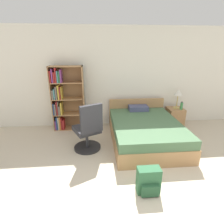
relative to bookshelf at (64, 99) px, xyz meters
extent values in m
cube|color=silver|center=(1.58, 0.27, 0.47)|extent=(9.00, 0.06, 2.60)
cube|color=#AD7F51|center=(-0.28, 0.00, 0.00)|extent=(0.02, 0.33, 1.66)
cube|color=#AD7F51|center=(0.51, 0.00, 0.00)|extent=(0.02, 0.33, 1.66)
cube|color=#936C45|center=(0.11, 0.15, 0.00)|extent=(0.81, 0.01, 1.66)
cube|color=#AD7F51|center=(0.11, 0.00, -0.82)|extent=(0.77, 0.31, 0.02)
cube|color=#7A387F|center=(-0.25, -0.05, -0.68)|extent=(0.03, 0.21, 0.25)
cube|color=navy|center=(-0.21, -0.06, -0.64)|extent=(0.03, 0.19, 0.35)
cube|color=beige|center=(-0.17, -0.04, -0.64)|extent=(0.03, 0.24, 0.34)
cube|color=orange|center=(-0.13, -0.03, -0.63)|extent=(0.03, 0.25, 0.35)
cube|color=maroon|center=(-0.10, -0.03, -0.65)|extent=(0.02, 0.26, 0.33)
cube|color=maroon|center=(-0.05, -0.05, -0.68)|extent=(0.04, 0.22, 0.26)
cube|color=#AD7F51|center=(0.11, 0.00, -0.40)|extent=(0.77, 0.31, 0.02)
cube|color=navy|center=(-0.25, -0.04, -0.24)|extent=(0.02, 0.23, 0.30)
cube|color=#665B51|center=(-0.21, -0.06, -0.25)|extent=(0.04, 0.20, 0.28)
cube|color=maroon|center=(-0.17, -0.05, -0.22)|extent=(0.02, 0.21, 0.35)
cube|color=#665B51|center=(-0.14, -0.03, -0.22)|extent=(0.02, 0.26, 0.35)
cube|color=#665B51|center=(-0.11, -0.06, -0.28)|extent=(0.03, 0.19, 0.23)
cube|color=gold|center=(-0.07, -0.04, -0.24)|extent=(0.04, 0.24, 0.32)
cube|color=#AD7F51|center=(0.11, 0.00, 0.01)|extent=(0.77, 0.31, 0.02)
cube|color=#665B51|center=(-0.24, -0.06, 0.14)|extent=(0.04, 0.20, 0.23)
cube|color=teal|center=(-0.20, -0.06, 0.15)|extent=(0.03, 0.20, 0.26)
cube|color=#665B51|center=(-0.15, -0.05, 0.18)|extent=(0.04, 0.22, 0.32)
cube|color=gold|center=(-0.09, -0.03, 0.20)|extent=(0.04, 0.25, 0.35)
cube|color=maroon|center=(-0.06, -0.06, 0.17)|extent=(0.02, 0.20, 0.31)
cube|color=gold|center=(-0.02, -0.04, 0.18)|extent=(0.02, 0.23, 0.31)
cube|color=#AD7F51|center=(0.11, 0.00, 0.42)|extent=(0.77, 0.31, 0.02)
cube|color=maroon|center=(-0.25, -0.04, 0.58)|extent=(0.03, 0.24, 0.29)
cube|color=#7A387F|center=(-0.20, -0.03, 0.60)|extent=(0.03, 0.25, 0.33)
cube|color=maroon|center=(-0.16, -0.04, 0.56)|extent=(0.03, 0.24, 0.26)
cube|color=maroon|center=(-0.12, -0.05, 0.61)|extent=(0.03, 0.21, 0.36)
cube|color=teal|center=(-0.08, -0.06, 0.58)|extent=(0.03, 0.20, 0.28)
cube|color=#2D6638|center=(-0.04, -0.04, 0.57)|extent=(0.03, 0.24, 0.28)
cube|color=#7A387F|center=(0.00, -0.04, 0.59)|extent=(0.03, 0.24, 0.31)
cube|color=#AD7F51|center=(0.11, 0.00, 0.82)|extent=(0.81, 0.33, 0.02)
cube|color=#AD7F51|center=(1.93, -0.88, -0.67)|extent=(1.50, 2.02, 0.32)
cube|color=#4C704C|center=(1.93, -0.88, -0.42)|extent=(1.47, 1.98, 0.19)
cube|color=#AD7F51|center=(1.93, 0.09, -0.45)|extent=(1.50, 0.08, 0.76)
cube|color=#4C5175|center=(1.93, -0.12, -0.26)|extent=(0.50, 0.30, 0.12)
cylinder|color=#232326|center=(0.62, -1.07, -0.81)|extent=(0.57, 0.57, 0.04)
cylinder|color=#333338|center=(0.62, -1.07, -0.61)|extent=(0.06, 0.06, 0.36)
cube|color=#2D2D33|center=(0.62, -1.07, -0.38)|extent=(0.64, 0.64, 0.10)
cube|color=#2D2D33|center=(0.74, -1.32, -0.05)|extent=(0.43, 0.26, 0.56)
cube|color=#AD7F51|center=(3.01, -0.05, -0.58)|extent=(0.42, 0.41, 0.50)
sphere|color=tan|center=(3.01, -0.27, -0.48)|extent=(0.02, 0.02, 0.02)
cylinder|color=tan|center=(3.03, -0.02, -0.32)|extent=(0.17, 0.17, 0.02)
cylinder|color=tan|center=(3.03, -0.02, -0.13)|extent=(0.02, 0.02, 0.35)
cone|color=silver|center=(3.03, -0.02, 0.12)|extent=(0.23, 0.23, 0.15)
cylinder|color=#3F8C4C|center=(3.11, -0.15, -0.23)|extent=(0.07, 0.07, 0.19)
cylinder|color=#2D2D33|center=(3.11, -0.15, -0.12)|extent=(0.05, 0.05, 0.02)
cube|color=#2D603D|center=(1.58, -2.39, -0.63)|extent=(0.34, 0.17, 0.41)
cube|color=#275234|center=(1.58, -2.51, -0.72)|extent=(0.26, 0.06, 0.18)
camera|label=1|loc=(0.85, -4.43, 1.20)|focal=28.00mm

